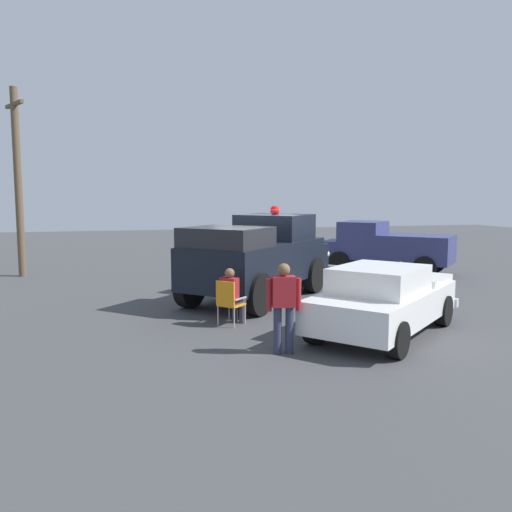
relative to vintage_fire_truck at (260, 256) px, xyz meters
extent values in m
plane|color=#424244|center=(-0.30, 0.08, -1.20)|extent=(60.00, 60.00, 0.00)
cylinder|color=black|center=(-1.79, 0.31, -0.68)|extent=(0.98, 0.95, 1.04)
cylinder|color=black|center=(-0.42, 1.77, -0.68)|extent=(0.98, 0.95, 1.04)
cylinder|color=black|center=(0.76, -2.09, -0.68)|extent=(0.98, 0.95, 1.04)
cylinder|color=black|center=(2.13, -0.63, -0.68)|extent=(0.98, 0.95, 1.04)
cube|color=black|center=(0.17, -0.16, -0.15)|extent=(5.01, 4.89, 1.10)
cube|color=black|center=(-1.91, 1.79, -0.28)|extent=(1.86, 1.90, 0.84)
cube|color=black|center=(-0.67, 0.63, 0.75)|extent=(2.54, 2.55, 0.76)
cube|color=#232328|center=(1.30, -1.22, 0.60)|extent=(2.58, 2.59, 0.60)
cube|color=silver|center=(-2.23, 2.10, -0.28)|extent=(1.07, 1.13, 0.64)
cube|color=silver|center=(-2.31, 2.17, -0.70)|extent=(1.68, 1.77, 0.24)
sphere|color=white|center=(-2.77, 1.53, -0.20)|extent=(0.37, 0.37, 0.26)
sphere|color=white|center=(-1.70, 2.67, -0.20)|extent=(0.37, 0.37, 0.26)
sphere|color=red|center=(-0.67, 0.63, 1.25)|extent=(0.40, 0.40, 0.28)
cylinder|color=black|center=(2.87, 2.06, -0.86)|extent=(0.64, 0.69, 0.68)
cylinder|color=black|center=(4.12, 3.12, -0.86)|extent=(0.64, 0.69, 0.68)
cylinder|color=black|center=(4.76, -0.15, -0.86)|extent=(0.64, 0.69, 0.68)
cylinder|color=black|center=(6.00, 0.92, -0.86)|extent=(0.64, 0.69, 0.68)
cube|color=white|center=(4.44, 1.49, -0.58)|extent=(4.10, 4.36, 0.64)
cube|color=white|center=(3.49, 2.59, -0.22)|extent=(2.16, 2.13, 0.20)
cube|color=white|center=(4.63, 1.26, -0.02)|extent=(2.42, 2.46, 0.56)
cube|color=silver|center=(3.02, 3.14, -0.80)|extent=(1.55, 1.36, 0.20)
cylinder|color=black|center=(-3.96, 4.15, -0.80)|extent=(0.76, 0.77, 0.80)
cylinder|color=black|center=(-5.23, 5.37, -0.80)|extent=(0.76, 0.77, 0.80)
cylinder|color=black|center=(-1.81, 6.39, -0.80)|extent=(0.76, 0.77, 0.80)
cylinder|color=black|center=(-3.08, 7.60, -0.80)|extent=(0.76, 0.77, 0.80)
cube|color=navy|center=(-2.86, 6.56, -0.25)|extent=(3.24, 3.26, 1.00)
cube|color=navy|center=(-4.18, 5.19, 0.00)|extent=(2.34, 2.33, 1.40)
cube|color=navy|center=(-4.94, 4.40, -0.38)|extent=(1.85, 1.83, 0.64)
cylinder|color=#B7BABF|center=(2.54, -1.41, -0.98)|extent=(0.04, 0.04, 0.44)
cylinder|color=#B7BABF|center=(2.86, -1.11, -0.98)|extent=(0.04, 0.04, 0.44)
cylinder|color=#B7BABF|center=(2.84, -1.73, -0.98)|extent=(0.04, 0.04, 0.44)
cylinder|color=#B7BABF|center=(3.16, -1.43, -0.98)|extent=(0.04, 0.04, 0.44)
cube|color=orange|center=(2.85, -1.42, -0.74)|extent=(0.68, 0.68, 0.04)
cube|color=orange|center=(3.01, -1.60, -0.46)|extent=(0.38, 0.36, 0.56)
cube|color=#B7BABF|center=(2.67, -1.59, -0.58)|extent=(0.33, 0.34, 0.03)
cube|color=#B7BABF|center=(3.02, -1.26, -0.58)|extent=(0.33, 0.34, 0.03)
cylinder|color=#B7BABF|center=(1.21, 3.32, -0.98)|extent=(0.03, 0.03, 0.44)
cylinder|color=#B7BABF|center=(0.79, 3.44, -0.98)|extent=(0.03, 0.03, 0.44)
cylinder|color=#B7BABF|center=(1.33, 3.75, -0.98)|extent=(0.03, 0.03, 0.44)
cylinder|color=#B7BABF|center=(0.91, 3.87, -0.98)|extent=(0.03, 0.03, 0.44)
cube|color=beige|center=(1.06, 3.59, -0.74)|extent=(0.59, 0.59, 0.04)
cube|color=beige|center=(1.12, 3.83, -0.46)|extent=(0.47, 0.17, 0.56)
cube|color=#B7BABF|center=(1.29, 3.53, -0.58)|extent=(0.15, 0.43, 0.03)
cube|color=#B7BABF|center=(0.83, 3.66, -0.58)|extent=(0.15, 0.43, 0.03)
cylinder|color=#B7BABF|center=(-2.95, 1.62, -0.98)|extent=(0.03, 0.03, 0.44)
cylinder|color=#B7BABF|center=(-2.98, 1.18, -0.98)|extent=(0.03, 0.03, 0.44)
cylinder|color=#B7BABF|center=(-3.39, 1.65, -0.98)|extent=(0.03, 0.03, 0.44)
cylinder|color=#B7BABF|center=(-3.42, 1.21, -0.98)|extent=(0.03, 0.03, 0.44)
cube|color=#1E7F38|center=(-3.18, 1.42, -0.74)|extent=(0.51, 0.51, 0.04)
cube|color=#1E7F38|center=(-3.42, 1.44, -0.46)|extent=(0.08, 0.48, 0.56)
cube|color=#B7BABF|center=(-3.17, 1.66, -0.58)|extent=(0.44, 0.07, 0.03)
cube|color=#B7BABF|center=(-3.20, 1.18, -0.58)|extent=(0.44, 0.07, 0.03)
cylinder|color=#383842|center=(2.59, -1.30, -0.97)|extent=(0.18, 0.18, 0.45)
cylinder|color=#383842|center=(2.74, -1.16, -0.97)|extent=(0.18, 0.18, 0.45)
cube|color=#383842|center=(2.70, -1.41, -0.69)|extent=(0.41, 0.42, 0.13)
cube|color=#383842|center=(2.85, -1.27, -0.69)|extent=(0.41, 0.42, 0.13)
cube|color=maroon|center=(2.91, -1.49, -0.39)|extent=(0.44, 0.43, 0.54)
sphere|color=brown|center=(2.90, -1.47, -0.02)|extent=(0.31, 0.31, 0.22)
cylinder|color=#2D334C|center=(5.21, -1.06, -0.76)|extent=(0.17, 0.17, 0.88)
cylinder|color=#2D334C|center=(5.24, -0.85, -0.76)|extent=(0.17, 0.17, 0.88)
cube|color=maroon|center=(5.22, -0.96, -0.04)|extent=(0.32, 0.46, 0.56)
cylinder|color=maroon|center=(5.18, -1.22, -0.10)|extent=(0.11, 0.11, 0.60)
cylinder|color=maroon|center=(5.27, -0.69, -0.10)|extent=(0.11, 0.11, 0.60)
sphere|color=brown|center=(5.22, -0.96, 0.36)|extent=(0.26, 0.26, 0.23)
cylinder|color=brown|center=(-6.03, -7.20, 2.11)|extent=(0.26, 0.26, 6.62)
cube|color=brown|center=(-6.03, -7.20, 4.82)|extent=(1.58, 0.85, 0.12)
camera|label=1|loc=(14.28, -3.83, 1.71)|focal=37.21mm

